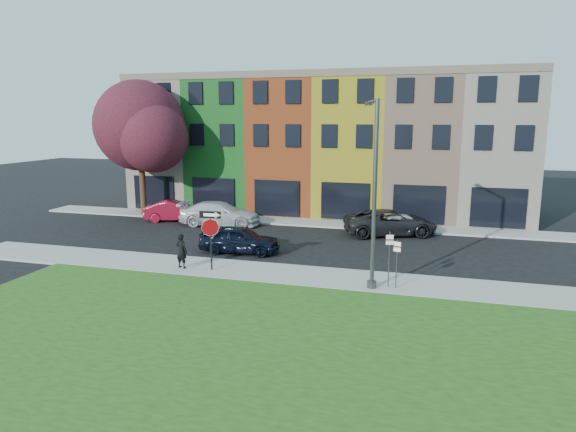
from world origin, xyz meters
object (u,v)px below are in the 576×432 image
(man, at_px, (181,251))
(sedan_near, at_px, (240,239))
(stop_sign, at_px, (210,228))
(street_lamp, at_px, (374,195))

(man, xyz_separation_m, sedan_near, (1.50, 3.83, -0.22))
(stop_sign, height_order, sedan_near, stop_sign)
(man, bearing_deg, sedan_near, -98.83)
(stop_sign, distance_m, man, 1.91)
(sedan_near, xyz_separation_m, street_lamp, (7.60, -4.07, 3.35))
(man, bearing_deg, street_lamp, -168.93)
(stop_sign, distance_m, sedan_near, 3.97)
(sedan_near, bearing_deg, street_lamp, -122.34)
(street_lamp, bearing_deg, sedan_near, 134.89)
(street_lamp, bearing_deg, stop_sign, 160.38)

